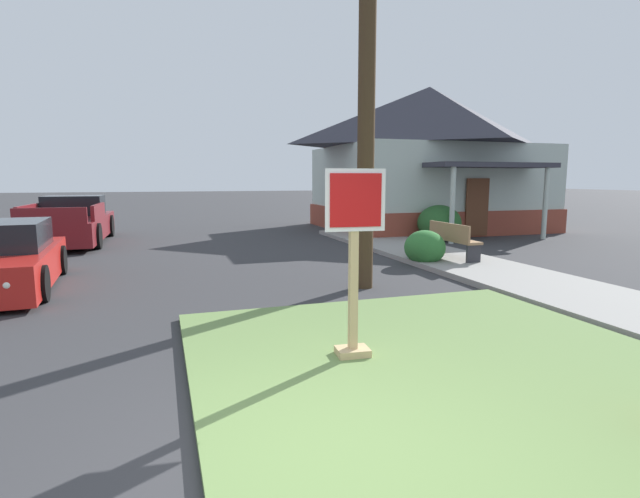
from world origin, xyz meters
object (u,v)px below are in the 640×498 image
manhole_cover (272,322)px  street_bench (453,238)px  stop_sign (354,270)px  pickup_truck_maroon (71,224)px  utility_pole (368,8)px

manhole_cover → street_bench: size_ratio=0.41×
stop_sign → street_bench: 7.17m
stop_sign → manhole_cover: bearing=106.6°
street_bench → pickup_truck_maroon: bearing=143.6°
stop_sign → utility_pole: 5.47m
street_bench → utility_pole: (-3.14, -1.89, 4.37)m
manhole_cover → utility_pole: (2.14, 1.69, 4.96)m
manhole_cover → stop_sign: bearing=-73.4°
manhole_cover → street_bench: street_bench is taller
stop_sign → utility_pole: utility_pole is taller
manhole_cover → utility_pole: utility_pole is taller
pickup_truck_maroon → utility_pole: 11.71m
stop_sign → street_bench: stop_sign is taller
stop_sign → manhole_cover: size_ratio=2.94×
manhole_cover → street_bench: (5.28, 3.58, 0.58)m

